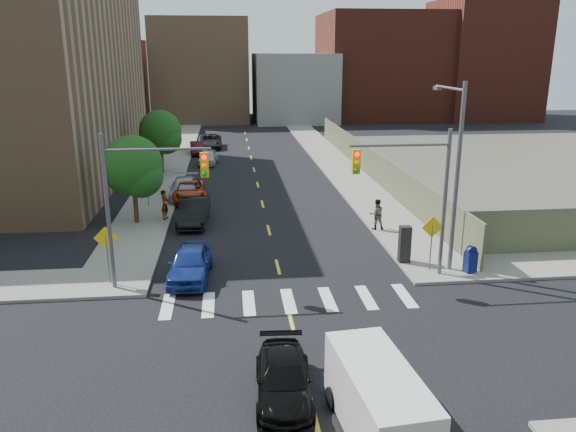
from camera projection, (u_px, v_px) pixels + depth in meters
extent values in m
plane|color=black|center=(298.00, 349.00, 20.14)|extent=(160.00, 160.00, 0.00)
cube|color=gray|center=(176.00, 152.00, 58.92)|extent=(3.50, 73.00, 0.15)
cube|color=gray|center=(321.00, 150.00, 60.51)|extent=(3.50, 73.00, 0.15)
cube|color=#5E6647|center=(369.00, 162.00, 47.49)|extent=(0.12, 44.00, 2.50)
cube|color=#595447|center=(559.00, 167.00, 51.63)|extent=(36.00, 42.00, 0.06)
cube|color=#592319|center=(92.00, 81.00, 82.97)|extent=(14.00, 18.00, 12.00)
cube|color=#8C6B4C|center=(201.00, 70.00, 86.10)|extent=(14.00, 16.00, 15.00)
cube|color=gray|center=(293.00, 87.00, 86.34)|extent=(12.00, 16.00, 10.00)
cube|color=#592319|center=(380.00, 66.00, 88.84)|extent=(18.00, 18.00, 16.00)
cube|color=#592319|center=(482.00, 60.00, 88.29)|extent=(14.00, 16.00, 18.00)
cylinder|color=#8C6B4C|center=(510.00, 27.00, 87.29)|extent=(1.80, 1.80, 28.00)
cylinder|color=#59595E|center=(108.00, 215.00, 24.11)|extent=(0.18, 0.18, 7.00)
cylinder|color=#59595E|center=(157.00, 149.00, 23.55)|extent=(4.50, 0.12, 0.12)
cube|color=#E5A50C|center=(205.00, 165.00, 23.95)|extent=(0.35, 0.30, 1.05)
cylinder|color=#59595E|center=(444.00, 205.00, 25.65)|extent=(0.18, 0.18, 7.00)
cylinder|color=#59595E|center=(400.00, 145.00, 24.63)|extent=(4.50, 0.12, 0.12)
cube|color=#E5A50C|center=(356.00, 162.00, 24.63)|extent=(0.35, 0.30, 1.05)
cylinder|color=#59595E|center=(457.00, 181.00, 25.92)|extent=(0.20, 0.20, 9.00)
cylinder|color=#59595E|center=(450.00, 88.00, 26.38)|extent=(0.12, 3.50, 0.12)
cube|color=#59595E|center=(437.00, 88.00, 27.94)|extent=(0.25, 0.60, 0.18)
cylinder|color=#59595E|center=(108.00, 261.00, 25.20)|extent=(0.06, 0.06, 2.40)
cube|color=yellow|center=(106.00, 238.00, 24.89)|extent=(1.06, 0.04, 1.06)
cylinder|color=#59595E|center=(431.00, 249.00, 26.74)|extent=(0.06, 0.06, 2.40)
cube|color=yellow|center=(432.00, 227.00, 26.43)|extent=(1.06, 0.04, 1.06)
cylinder|color=#59595E|center=(148.00, 190.00, 38.08)|extent=(0.06, 0.06, 2.40)
cube|color=yellow|center=(147.00, 174.00, 37.77)|extent=(1.06, 0.04, 1.06)
cylinder|color=#332114|center=(136.00, 204.00, 34.21)|extent=(0.28, 0.28, 2.64)
sphere|color=#1A4513|center=(132.00, 165.00, 33.54)|extent=(3.60, 3.60, 3.60)
sphere|color=#1A4513|center=(141.00, 176.00, 33.47)|extent=(2.64, 2.64, 2.64)
sphere|color=#1A4513|center=(127.00, 171.00, 34.00)|extent=(2.88, 2.88, 2.88)
cylinder|color=#332114|center=(162.00, 159.00, 48.52)|extent=(0.28, 0.28, 2.64)
sphere|color=#1A4513|center=(160.00, 131.00, 47.85)|extent=(3.60, 3.60, 3.60)
sphere|color=#1A4513|center=(166.00, 139.00, 47.78)|extent=(2.64, 2.64, 2.64)
sphere|color=#1A4513|center=(156.00, 136.00, 48.31)|extent=(2.88, 2.88, 2.88)
imported|color=navy|center=(190.00, 263.00, 26.17)|extent=(2.11, 4.64, 1.54)
imported|color=black|center=(194.00, 212.00, 34.53)|extent=(1.92, 4.86, 1.57)
imported|color=#A32F10|center=(189.00, 191.00, 40.10)|extent=(2.71, 5.23, 1.41)
imported|color=#9D9FA4|center=(184.00, 189.00, 40.44)|extent=(2.08, 5.10, 1.48)
imported|color=#B9B9B9|center=(208.00, 157.00, 53.01)|extent=(1.97, 4.17, 1.38)
imported|color=#430D16|center=(197.00, 148.00, 58.09)|extent=(1.72, 4.03, 1.29)
imported|color=#222227|center=(210.00, 141.00, 62.03)|extent=(2.46, 5.28, 1.46)
imported|color=black|center=(284.00, 379.00, 17.17)|extent=(1.94, 4.29, 1.22)
cube|color=silver|center=(378.00, 401.00, 15.27)|extent=(2.20, 4.75, 1.95)
cube|color=black|center=(358.00, 359.00, 16.86)|extent=(1.73, 1.21, 0.80)
cylinder|color=black|center=(333.00, 398.00, 16.74)|extent=(0.31, 0.69, 0.67)
cylinder|color=black|center=(386.00, 391.00, 17.07)|extent=(0.31, 0.69, 0.67)
cube|color=navy|center=(470.00, 262.00, 26.60)|extent=(0.63, 0.54, 1.03)
cylinder|color=navy|center=(471.00, 251.00, 26.45)|extent=(0.58, 0.38, 0.53)
cube|color=black|center=(405.00, 244.00, 27.82)|extent=(0.55, 0.45, 1.85)
imported|color=gray|center=(165.00, 205.00, 34.96)|extent=(0.62, 0.77, 1.85)
imported|color=gray|center=(377.00, 214.00, 32.98)|extent=(0.89, 0.70, 1.82)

